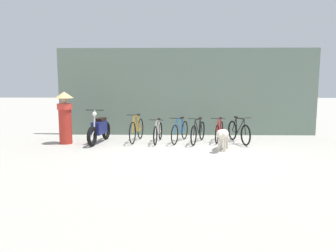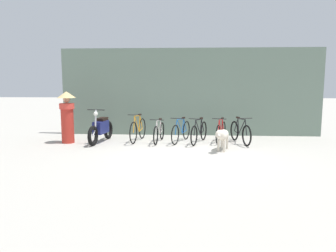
{
  "view_description": "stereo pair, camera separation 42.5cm",
  "coord_description": "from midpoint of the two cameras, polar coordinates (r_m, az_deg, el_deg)",
  "views": [
    {
      "loc": [
        -0.46,
        -8.79,
        2.02
      ],
      "look_at": [
        -0.66,
        1.06,
        0.65
      ],
      "focal_mm": 35.0,
      "sensor_mm": 36.0,
      "label": 1
    },
    {
      "loc": [
        -0.04,
        -8.77,
        2.02
      ],
      "look_at": [
        -0.66,
        1.06,
        0.65
      ],
      "focal_mm": 35.0,
      "sensor_mm": 36.0,
      "label": 2
    }
  ],
  "objects": [
    {
      "name": "ground_plane",
      "position": [
        9.01,
        2.74,
        -5.04
      ],
      "size": [
        60.0,
        60.0,
        0.0
      ],
      "primitive_type": "plane",
      "color": "#ADA89E"
    },
    {
      "name": "shop_wall_back",
      "position": [
        12.18,
        2.36,
        5.92
      ],
      "size": [
        9.54,
        0.2,
        3.19
      ],
      "color": "slate",
      "rests_on": "ground"
    },
    {
      "name": "bicycle_4",
      "position": [
        11.06,
        7.85,
        -0.89
      ],
      "size": [
        0.56,
        1.53,
        0.81
      ],
      "rotation": [
        0.0,
        0.0,
        -1.86
      ],
      "color": "black",
      "rests_on": "ground"
    },
    {
      "name": "bicycle_5",
      "position": [
        10.91,
        11.12,
        -1.02
      ],
      "size": [
        0.54,
        1.64,
        0.87
      ],
      "rotation": [
        0.0,
        0.0,
        -1.33
      ],
      "color": "black",
      "rests_on": "ground"
    },
    {
      "name": "bicycle_1",
      "position": [
        10.77,
        -2.89,
        -1.12
      ],
      "size": [
        0.46,
        1.6,
        0.8
      ],
      "rotation": [
        0.0,
        0.0,
        -1.69
      ],
      "color": "black",
      "rests_on": "ground"
    },
    {
      "name": "bicycle_3",
      "position": [
        10.72,
        4.13,
        -1.08
      ],
      "size": [
        0.64,
        1.63,
        0.84
      ],
      "rotation": [
        0.0,
        0.0,
        -1.9
      ],
      "color": "black",
      "rests_on": "ground"
    },
    {
      "name": "motorcycle",
      "position": [
        10.94,
        -12.97,
        -0.6
      ],
      "size": [
        0.58,
        1.88,
        1.12
      ],
      "rotation": [
        0.0,
        0.0,
        -1.71
      ],
      "color": "black",
      "rests_on": "ground"
    },
    {
      "name": "person_in_robes",
      "position": [
        11.02,
        -18.57,
        1.86
      ],
      "size": [
        0.74,
        0.74,
        1.68
      ],
      "rotation": [
        0.0,
        0.0,
        2.83
      ],
      "color": "#B72D23",
      "rests_on": "ground"
    },
    {
      "name": "stray_dog",
      "position": [
        9.59,
        8.28,
        -1.57
      ],
      "size": [
        0.55,
        1.24,
        0.67
      ],
      "rotation": [
        0.0,
        0.0,
        4.41
      ],
      "color": "beige",
      "rests_on": "ground"
    },
    {
      "name": "bicycle_2",
      "position": [
        10.82,
        0.97,
        -0.95
      ],
      "size": [
        0.64,
        1.61,
        0.84
      ],
      "rotation": [
        0.0,
        0.0,
        -1.91
      ],
      "color": "black",
      "rests_on": "ground"
    },
    {
      "name": "bicycle_0",
      "position": [
        10.99,
        -6.58,
        -0.68
      ],
      "size": [
        0.46,
        1.68,
        0.93
      ],
      "rotation": [
        0.0,
        0.0,
        -1.73
      ],
      "color": "black",
      "rests_on": "ground"
    }
  ]
}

